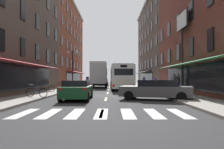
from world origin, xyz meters
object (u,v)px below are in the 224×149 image
(motorcycle_rider, at_px, (87,87))
(street_lamp_twin, at_px, (72,68))
(pedestrian_rear, at_px, (177,83))
(sedan_near, at_px, (156,90))
(bicycle_near, at_px, (36,92))
(sedan_mid, at_px, (103,82))
(billboard_sign, at_px, (182,31))
(sedan_far, at_px, (77,90))
(pedestrian_near, at_px, (144,81))
(pedestrian_far, at_px, (174,82))
(pedestrian_mid, at_px, (155,82))
(transit_bus, at_px, (120,77))
(bicycle_mid, at_px, (56,88))
(box_truck, at_px, (99,75))

(motorcycle_rider, distance_m, street_lamp_twin, 10.37)
(motorcycle_rider, height_order, pedestrian_rear, pedestrian_rear)
(sedan_near, xyz_separation_m, bicycle_near, (-8.38, 0.42, -0.21))
(sedan_mid, xyz_separation_m, pedestrian_rear, (7.82, -26.30, 0.36))
(billboard_sign, distance_m, sedan_far, 11.84)
(sedan_far, bearing_deg, motorcycle_rider, 86.43)
(motorcycle_rider, relative_size, bicycle_near, 1.24)
(pedestrian_near, xyz_separation_m, pedestrian_far, (1.44, -10.94, 0.04))
(sedan_mid, bearing_deg, street_lamp_twin, -100.88)
(sedan_near, xyz_separation_m, sedan_far, (-5.45, -0.00, -0.01))
(pedestrian_mid, relative_size, pedestrian_far, 0.91)
(transit_bus, bearing_deg, billboard_sign, -59.26)
(motorcycle_rider, distance_m, bicycle_mid, 4.07)
(transit_bus, distance_m, sedan_mid, 16.82)
(pedestrian_mid, distance_m, street_lamp_twin, 10.87)
(sedan_near, xyz_separation_m, motorcycle_rider, (-5.19, 4.13, 0.00))
(billboard_sign, bearing_deg, sedan_mid, 108.10)
(sedan_mid, xyz_separation_m, street_lamp_twin, (-3.36, -17.51, 2.18))
(box_truck, distance_m, motorcycle_rider, 16.35)
(bicycle_near, height_order, pedestrian_far, pedestrian_far)
(box_truck, relative_size, motorcycle_rider, 3.85)
(pedestrian_near, height_order, street_lamp_twin, street_lamp_twin)
(billboard_sign, height_order, street_lamp_twin, billboard_sign)
(pedestrian_mid, xyz_separation_m, pedestrian_rear, (0.50, -8.12, 0.07))
(pedestrian_near, bearing_deg, sedan_near, 70.25)
(transit_bus, distance_m, pedestrian_near, 4.78)
(sedan_near, relative_size, bicycle_near, 3.06)
(street_lamp_twin, bearing_deg, box_truck, 64.78)
(box_truck, relative_size, sedan_far, 1.77)
(pedestrian_mid, xyz_separation_m, pedestrian_far, (0.69, -6.23, 0.09))
(motorcycle_rider, bearing_deg, transit_bus, 72.84)
(transit_bus, bearing_deg, bicycle_near, -114.28)
(sedan_far, xyz_separation_m, pedestrian_rear, (8.42, 5.02, 0.36))
(sedan_near, distance_m, pedestrian_far, 7.60)
(transit_bus, height_order, pedestrian_mid, transit_bus)
(bicycle_mid, relative_size, pedestrian_far, 0.94)
(pedestrian_near, bearing_deg, sedan_far, 53.87)
(box_truck, xyz_separation_m, pedestrian_far, (8.26, -13.52, -0.96))
(bicycle_near, height_order, pedestrian_near, pedestrian_near)
(billboard_sign, bearing_deg, motorcycle_rider, -170.47)
(street_lamp_twin, bearing_deg, sedan_near, -59.27)
(bicycle_near, distance_m, pedestrian_rear, 12.26)
(transit_bus, xyz_separation_m, pedestrian_rear, (4.87, -9.77, -0.59))
(bicycle_near, bearing_deg, billboard_sign, 23.45)
(transit_bus, xyz_separation_m, bicycle_near, (-6.48, -14.37, -1.15))
(pedestrian_rear, bearing_deg, motorcycle_rider, -78.35)
(billboard_sign, xyz_separation_m, sedan_mid, (-8.41, 25.72, -5.24))
(transit_bus, relative_size, pedestrian_near, 7.32)
(motorcycle_rider, height_order, pedestrian_mid, pedestrian_mid)
(pedestrian_far, relative_size, street_lamp_twin, 0.37)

